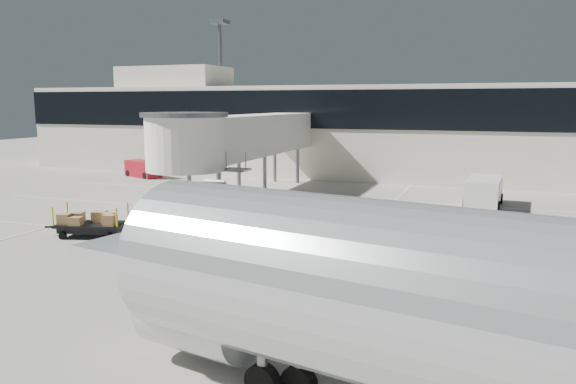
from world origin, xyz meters
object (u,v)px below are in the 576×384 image
belt_loader (143,169)px  box_cart_far (92,224)px  baggage_tug (278,227)px  suitcase_cart (348,229)px  box_cart_near (216,248)px  aircraft (525,323)px  ground_worker (147,261)px  minivan (484,189)px

belt_loader → box_cart_far: bearing=-39.1°
baggage_tug → suitcase_cart: size_ratio=0.74×
box_cart_near → box_cart_far: size_ratio=0.97×
aircraft → belt_loader: bearing=144.9°
belt_loader → baggage_tug: bearing=-18.6°
box_cart_near → ground_worker: 3.56m
belt_loader → minivan: bearing=13.5°
baggage_tug → belt_loader: bearing=128.3°
suitcase_cart → box_cart_far: 12.65m
box_cart_near → belt_loader: (-18.63, 21.95, 0.12)m
box_cart_far → belt_loader: size_ratio=0.99×
ground_worker → box_cart_far: bearing=152.3°
box_cart_near → minivan: size_ratio=0.82×
minivan → aircraft: aircraft is taller
baggage_tug → minivan: minivan is taller
baggage_tug → ground_worker: (-1.92, -8.20, 0.31)m
box_cart_near → minivan: (10.13, 17.35, 0.49)m
box_cart_far → aircraft: bearing=-47.1°
box_cart_near → minivan: 20.10m
aircraft → box_cart_far: bearing=160.0°
suitcase_cart → ground_worker: ground_worker is taller
box_cart_near → minivan: bearing=49.6°
baggage_tug → aircraft: size_ratio=0.14×
minivan → belt_loader: bearing=174.4°
box_cart_far → minivan: size_ratio=0.84×
ground_worker → minivan: (11.12, 20.76, 0.20)m
baggage_tug → minivan: (9.20, 12.56, 0.51)m
baggage_tug → box_cart_near: bearing=-111.5°
suitcase_cart → ground_worker: (-5.05, -9.49, 0.43)m
baggage_tug → box_cart_far: baggage_tug is taller
belt_loader → aircraft: size_ratio=0.22×
suitcase_cart → box_cart_far: bearing=-150.4°
box_cart_far → aircraft: size_ratio=0.22×
box_cart_far → belt_loader: 22.60m
ground_worker → belt_loader: (-17.64, 25.35, -0.17)m
baggage_tug → ground_worker: bearing=-113.7°
minivan → aircraft: size_ratio=0.26×
suitcase_cart → aircraft: size_ratio=0.18×
baggage_tug → ground_worker: 8.43m
suitcase_cart → ground_worker: 10.76m
baggage_tug → ground_worker: size_ratio=1.46×
baggage_tug → aircraft: 18.01m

